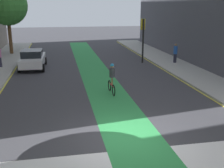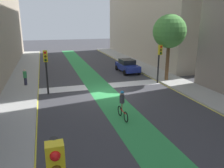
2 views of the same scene
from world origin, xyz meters
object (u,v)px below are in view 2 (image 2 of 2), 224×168
object	(u,v)px
pedestrian_sidewalk_right_b	(25,77)
cyclist_in_lane	(122,104)
car_blue_left_near	(127,66)
traffic_signal_near_left	(159,57)
street_tree_near	(169,32)
traffic_signal_near_right	(46,64)

from	to	relation	value
pedestrian_sidewalk_right_b	cyclist_in_lane	bearing A→B (deg)	123.69
car_blue_left_near	cyclist_in_lane	size ratio (longest dim) A/B	2.27
car_blue_left_near	traffic_signal_near_left	bearing A→B (deg)	101.57
pedestrian_sidewalk_right_b	street_tree_near	bearing A→B (deg)	171.10
traffic_signal_near_left	street_tree_near	bearing A→B (deg)	-157.43
traffic_signal_near_right	car_blue_left_near	size ratio (longest dim) A/B	0.90
traffic_signal_near_right	pedestrian_sidewalk_right_b	world-z (taller)	traffic_signal_near_right
car_blue_left_near	cyclist_in_lane	distance (m)	13.75
pedestrian_sidewalk_right_b	traffic_signal_near_left	bearing A→B (deg)	168.05
traffic_signal_near_left	pedestrian_sidewalk_right_b	distance (m)	13.21
pedestrian_sidewalk_right_b	street_tree_near	distance (m)	14.80
traffic_signal_near_right	traffic_signal_near_left	bearing A→B (deg)	-177.29
traffic_signal_near_right	traffic_signal_near_left	distance (m)	10.81
pedestrian_sidewalk_right_b	traffic_signal_near_right	bearing A→B (deg)	121.83
street_tree_near	car_blue_left_near	bearing A→B (deg)	-65.28
traffic_signal_near_right	street_tree_near	world-z (taller)	street_tree_near
traffic_signal_near_left	pedestrian_sidewalk_right_b	size ratio (longest dim) A/B	2.51
pedestrian_sidewalk_right_b	street_tree_near	size ratio (longest dim) A/B	0.23
pedestrian_sidewalk_right_b	street_tree_near	xyz separation A→B (m)	(-14.03, 2.20, 4.15)
traffic_signal_near_left	car_blue_left_near	xyz separation A→B (m)	(1.18, -5.74, -1.93)
car_blue_left_near	cyclist_in_lane	world-z (taller)	cyclist_in_lane
traffic_signal_near_right	street_tree_near	xyz separation A→B (m)	(-12.03, -1.02, 2.40)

